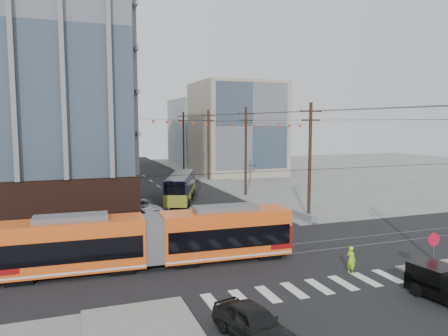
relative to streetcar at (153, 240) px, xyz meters
The scene contains 15 objects.
ground 8.40m from the streetcar, 26.17° to the right, with size 160.00×160.00×0.00m, color slate.
bg_bldg_nw_near 49.85m from the streetcar, 101.26° to the left, with size 18.00×16.00×18.00m, color #8C99A5.
bg_bldg_ne_near 50.54m from the streetcar, 62.23° to the left, with size 14.00×14.00×16.00m, color gray.
bg_bldg_nw_far 69.19m from the streetcar, 95.54° to the left, with size 16.00×18.00×20.00m, color gray.
bg_bldg_ne_far 69.39m from the streetcar, 68.49° to the left, with size 16.00×16.00×14.00m, color #8C99A5.
utility_pole_far 54.86m from the streetcar, 73.14° to the left, with size 0.30×0.30×11.00m, color black.
streetcar is the anchor object (origin of this frame).
city_bus 23.38m from the streetcar, 71.21° to the left, with size 2.46×11.37×3.22m, color black, non-canonical shape.
black_sedan 11.13m from the streetcar, 78.36° to the right, with size 1.79×4.44×1.51m, color black.
parked_car_silver 12.46m from the streetcar, 82.70° to the left, with size 1.50×4.31×1.42m, color #9294A2.
parked_car_white 13.88m from the streetcar, 80.74° to the left, with size 1.95×4.79×1.39m, color #B7B7B7.
parked_car_grey 18.33m from the streetcar, 82.60° to the left, with size 2.02×4.37×1.21m, color slate.
pedestrian 12.43m from the streetcar, 25.94° to the right, with size 0.63×0.41×1.72m, color #9FD921.
stop_sign 16.88m from the streetcar, 29.03° to the right, with size 0.83×0.83×2.72m, color red, non-canonical shape.
jersey_barrier 17.82m from the streetcar, 28.14° to the left, with size 0.92×4.07×0.81m, color slate.
Camera 1 is at (-12.41, -23.50, 9.32)m, focal length 35.00 mm.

